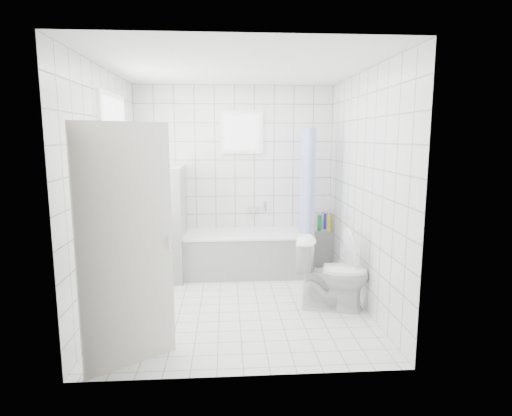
{
  "coord_description": "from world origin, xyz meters",
  "views": [
    {
      "loc": [
        -0.12,
        -4.64,
        1.88
      ],
      "look_at": [
        0.22,
        0.35,
        1.05
      ],
      "focal_mm": 30.0,
      "sensor_mm": 36.0,
      "label": 1
    }
  ],
  "objects": [
    {
      "name": "ledge_bottles",
      "position": [
        1.27,
        1.35,
        0.67
      ],
      "size": [
        0.2,
        0.19,
        0.24
      ],
      "color": "#221CE7",
      "rests_on": "tiled_ledge"
    },
    {
      "name": "ceiling",
      "position": [
        0.0,
        0.0,
        2.6
      ],
      "size": [
        3.0,
        3.0,
        0.0
      ],
      "primitive_type": "plane",
      "rotation": [
        3.14,
        0.0,
        0.0
      ],
      "color": "white",
      "rests_on": "ground"
    },
    {
      "name": "window_back",
      "position": [
        0.1,
        1.46,
        1.95
      ],
      "size": [
        0.5,
        0.01,
        0.5
      ],
      "primitive_type": "cube",
      "color": "white",
      "rests_on": "wall_back"
    },
    {
      "name": "bathtub",
      "position": [
        0.15,
        1.12,
        0.29
      ],
      "size": [
        1.72,
        0.77,
        0.58
      ],
      "color": "white",
      "rests_on": "ground"
    },
    {
      "name": "tiled_ledge",
      "position": [
        1.26,
        1.38,
        0.28
      ],
      "size": [
        0.4,
        0.24,
        0.55
      ],
      "primitive_type": "cube",
      "color": "white",
      "rests_on": "ground"
    },
    {
      "name": "ground",
      "position": [
        0.0,
        0.0,
        0.0
      ],
      "size": [
        3.0,
        3.0,
        0.0
      ],
      "primitive_type": "plane",
      "color": "white",
      "rests_on": "ground"
    },
    {
      "name": "tub_faucet",
      "position": [
        0.25,
        1.46,
        0.85
      ],
      "size": [
        0.18,
        0.06,
        0.06
      ],
      "primitive_type": "cube",
      "color": "silver",
      "rests_on": "wall_back"
    },
    {
      "name": "window_left",
      "position": [
        -1.35,
        0.3,
        1.6
      ],
      "size": [
        0.01,
        0.9,
        1.4
      ],
      "primitive_type": "cube",
      "color": "white",
      "rests_on": "wall_left"
    },
    {
      "name": "partition_wall",
      "position": [
        -0.77,
        1.07,
        0.75
      ],
      "size": [
        0.15,
        0.85,
        1.5
      ],
      "primitive_type": "cube",
      "color": "white",
      "rests_on": "ground"
    },
    {
      "name": "toilet",
      "position": [
        1.03,
        -0.18,
        0.4
      ],
      "size": [
        0.86,
        0.62,
        0.79
      ],
      "primitive_type": "imported",
      "rotation": [
        0.0,
        0.0,
        1.32
      ],
      "color": "white",
      "rests_on": "ground"
    },
    {
      "name": "wall_left",
      "position": [
        -1.4,
        0.0,
        1.3
      ],
      "size": [
        0.02,
        3.0,
        2.6
      ],
      "primitive_type": "cube",
      "color": "white",
      "rests_on": "ground"
    },
    {
      "name": "shower_curtain",
      "position": [
        0.95,
        0.97,
        1.1
      ],
      "size": [
        0.14,
        0.48,
        1.78
      ],
      "primitive_type": null,
      "color": "#4156C0",
      "rests_on": "curtain_rod"
    },
    {
      "name": "door",
      "position": [
        -0.93,
        -1.24,
        1.0
      ],
      "size": [
        0.67,
        0.5,
        2.0
      ],
      "primitive_type": "cube",
      "rotation": [
        0.0,
        0.0,
        -0.94
      ],
      "color": "silver",
      "rests_on": "ground"
    },
    {
      "name": "wall_right",
      "position": [
        1.4,
        0.0,
        1.3
      ],
      "size": [
        0.02,
        3.0,
        2.6
      ],
      "primitive_type": "cube",
      "color": "white",
      "rests_on": "ground"
    },
    {
      "name": "wall_front",
      "position": [
        0.0,
        -1.5,
        1.3
      ],
      "size": [
        2.8,
        0.02,
        2.6
      ],
      "primitive_type": "cube",
      "color": "white",
      "rests_on": "ground"
    },
    {
      "name": "window_sill",
      "position": [
        -1.31,
        0.3,
        0.86
      ],
      "size": [
        0.18,
        1.02,
        0.08
      ],
      "primitive_type": "cube",
      "color": "white",
      "rests_on": "wall_left"
    },
    {
      "name": "wall_back",
      "position": [
        0.0,
        1.5,
        1.3
      ],
      "size": [
        2.8,
        0.02,
        2.6
      ],
      "primitive_type": "cube",
      "color": "white",
      "rests_on": "ground"
    },
    {
      "name": "curtain_rod",
      "position": [
        0.95,
        1.1,
        2.0
      ],
      "size": [
        0.02,
        0.8,
        0.02
      ],
      "primitive_type": "cylinder",
      "rotation": [
        1.57,
        0.0,
        0.0
      ],
      "color": "silver",
      "rests_on": "wall_back"
    },
    {
      "name": "sill_bottles",
      "position": [
        -1.3,
        0.37,
        1.01
      ],
      "size": [
        0.14,
        0.64,
        0.27
      ],
      "color": "#CF67C6",
      "rests_on": "window_sill"
    }
  ]
}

